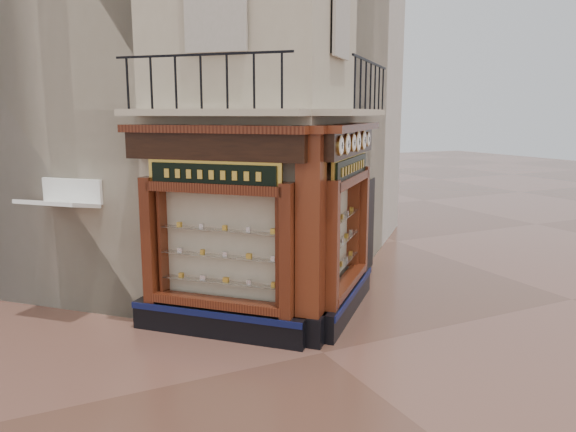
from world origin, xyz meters
TOP-DOWN VIEW (x-y plane):
  - ground at (0.00, 0.00)m, footprint 80.00×80.00m
  - main_building at (0.00, 6.16)m, footprint 11.31×11.31m
  - neighbour_left at (-2.47, 8.63)m, footprint 11.31×11.31m
  - neighbour_right at (2.47, 8.63)m, footprint 11.31×11.31m
  - shopfront_left at (-1.41, 1.57)m, footprint 2.86×2.86m
  - shopfront_right at (1.41, 1.57)m, footprint 2.86×2.86m
  - corner_pilaster at (0.00, 0.50)m, footprint 0.85×0.85m
  - balcony at (0.00, 1.49)m, footprint 5.94×2.97m
  - clock_a at (0.56, 0.46)m, footprint 0.29×0.29m
  - clock_b at (0.93, 0.82)m, footprint 0.31×0.31m
  - clock_c at (1.30, 1.20)m, footprint 0.28×0.28m
  - clock_d at (1.62, 1.52)m, footprint 0.32×0.32m
  - clock_e at (2.03, 1.93)m, footprint 0.32×0.32m
  - clock_f at (2.37, 2.26)m, footprint 0.26×0.26m
  - awning at (-3.95, 3.75)m, footprint 1.61×1.61m
  - signboard_left at (-1.46, 1.51)m, footprint 1.91×1.91m
  - signboard_right at (1.46, 1.51)m, footprint 2.03×2.03m

SIDE VIEW (x-z plane):
  - ground at x=0.00m, z-range 0.00..0.00m
  - awning at x=-3.95m, z-range -0.12..0.12m
  - corner_pilaster at x=0.00m, z-range -0.04..3.94m
  - shopfront_left at x=-1.41m, z-range -0.01..3.97m
  - shopfront_right at x=1.41m, z-range -0.01..3.97m
  - signboard_right at x=1.46m, z-range 2.83..3.37m
  - signboard_left at x=-1.46m, z-range 2.85..3.35m
  - clock_b at x=0.93m, z-range 3.42..3.82m
  - clock_c at x=1.30m, z-range 3.44..3.80m
  - clock_e at x=2.03m, z-range 3.42..3.82m
  - clock_a at x=0.56m, z-range 3.44..3.80m
  - clock_d at x=1.62m, z-range 3.42..3.82m
  - clock_f at x=2.37m, z-range 3.46..3.78m
  - balcony at x=0.00m, z-range 3.70..4.73m
  - neighbour_left at x=-2.47m, z-range 0.00..11.00m
  - neighbour_right at x=2.47m, z-range 0.00..11.00m
  - main_building at x=0.00m, z-range 0.00..12.00m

